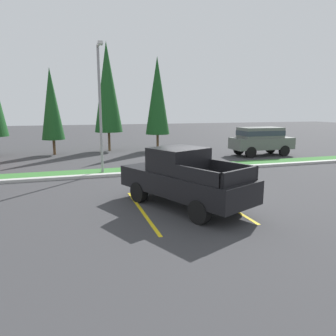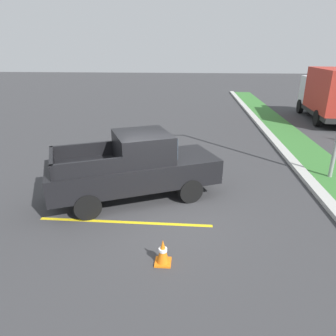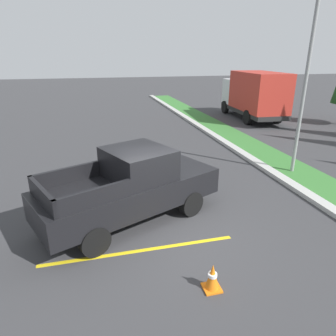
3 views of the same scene
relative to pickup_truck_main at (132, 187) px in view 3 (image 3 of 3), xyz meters
name	(u,v)px [view 3 (image 3 of 3)]	position (x,y,z in m)	size (l,w,h in m)	color
ground_plane	(173,232)	(0.96, 0.95, -1.04)	(120.00, 120.00, 0.00)	#38383A
parking_line_near	(125,197)	(-1.53, -0.05, -1.04)	(0.12, 4.80, 0.01)	yellow
parking_line_far	(140,251)	(1.57, -0.05, -1.04)	(0.12, 4.80, 0.01)	yellow
curb_strip	(329,208)	(0.96, 5.95, -0.97)	(56.00, 0.40, 0.15)	#B2B2AD
pickup_truck_main	(132,187)	(0.00, 0.00, 0.00)	(3.87, 5.53, 2.10)	black
cargo_truck_distant	(254,94)	(-12.34, 10.64, 0.81)	(6.94, 2.89, 3.40)	black
street_light	(303,74)	(-2.16, 6.69, 2.83)	(0.24, 1.49, 6.65)	gray
traffic_cone	(212,277)	(3.20, 1.17, -0.75)	(0.36, 0.36, 0.60)	orange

